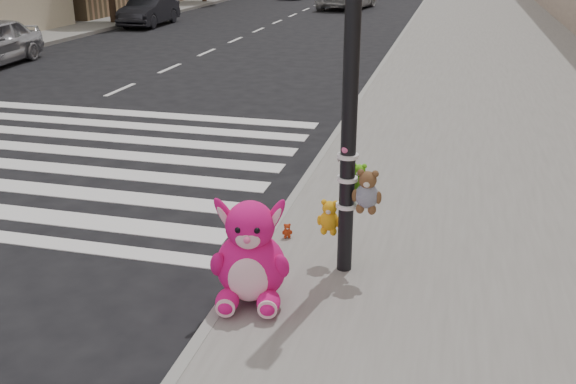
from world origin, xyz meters
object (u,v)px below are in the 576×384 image
(signal_pole, at_px, (351,127))
(pink_bunny, at_px, (250,259))
(red_teddy, at_px, (287,231))
(car_dark_far, at_px, (149,10))

(signal_pole, distance_m, pink_bunny, 1.66)
(pink_bunny, distance_m, red_teddy, 1.51)
(car_dark_far, bearing_deg, pink_bunny, -64.58)
(pink_bunny, xyz_separation_m, red_teddy, (-0.01, 1.47, -0.36))
(signal_pole, bearing_deg, car_dark_far, 120.82)
(signal_pole, distance_m, car_dark_far, 23.85)
(red_teddy, bearing_deg, car_dark_far, 99.08)
(red_teddy, bearing_deg, pink_bunny, -110.48)
(signal_pole, relative_size, car_dark_far, 1.01)
(signal_pole, distance_m, red_teddy, 1.82)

